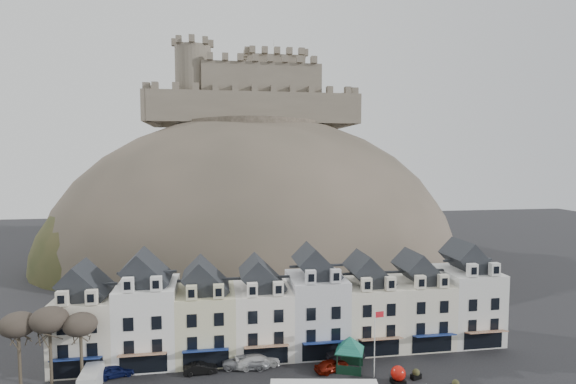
% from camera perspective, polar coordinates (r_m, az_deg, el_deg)
% --- Properties ---
extents(townhouse_terrace, '(54.40, 9.35, 11.80)m').
position_cam_1_polar(townhouse_terrace, '(57.66, 0.35, -14.50)').
color(townhouse_terrace, silver).
rests_on(townhouse_terrace, ground).
extents(castle_hill, '(100.00, 76.00, 68.00)m').
position_cam_1_polar(castle_hill, '(109.90, -3.61, -8.16)').
color(castle_hill, '#3B372D').
rests_on(castle_hill, ground).
extents(castle, '(50.20, 22.20, 22.00)m').
position_cam_1_polar(castle, '(115.31, -4.42, 12.47)').
color(castle, '#63594B').
rests_on(castle, ground).
extents(tree_left_far, '(3.61, 3.61, 8.24)m').
position_cam_1_polar(tree_left_far, '(55.15, -31.09, -14.29)').
color(tree_left_far, '#332B20').
rests_on(tree_left_far, ground).
extents(tree_left_mid, '(3.78, 3.78, 8.64)m').
position_cam_1_polar(tree_left_mid, '(54.01, -28.06, -14.18)').
color(tree_left_mid, '#332B20').
rests_on(tree_left_mid, ground).
extents(tree_left_near, '(3.43, 3.43, 7.84)m').
position_cam_1_polar(tree_left_near, '(53.35, -24.88, -15.08)').
color(tree_left_near, '#332B20').
rests_on(tree_left_near, ground).
extents(bus_shelter, '(5.70, 5.70, 3.91)m').
position_cam_1_polar(bus_shelter, '(53.79, 7.86, -18.56)').
color(bus_shelter, black).
rests_on(bus_shelter, ground).
extents(red_buoy, '(1.58, 1.58, 1.95)m').
position_cam_1_polar(red_buoy, '(52.64, 13.81, -21.62)').
color(red_buoy, black).
rests_on(red_buoy, ground).
extents(flagpole, '(1.09, 0.20, 7.54)m').
position_cam_1_polar(flagpole, '(52.19, 11.04, -17.83)').
color(flagpole, silver).
rests_on(flagpole, ground).
extents(white_van, '(1.99, 4.32, 1.94)m').
position_cam_1_polar(white_van, '(54.50, -23.72, -20.96)').
color(white_van, silver).
rests_on(white_van, ground).
extents(planter_west, '(1.26, 0.89, 1.14)m').
position_cam_1_polar(planter_west, '(54.28, 15.94, -21.35)').
color(planter_west, black).
rests_on(planter_west, ground).
extents(car_navy, '(4.34, 2.67, 1.38)m').
position_cam_1_polar(car_navy, '(56.17, -21.08, -20.40)').
color(car_navy, '#0C133E').
rests_on(car_navy, ground).
extents(car_black, '(3.78, 1.51, 1.22)m').
position_cam_1_polar(car_black, '(54.41, -11.05, -21.12)').
color(car_black, black).
rests_on(car_black, ground).
extents(car_silver, '(5.72, 3.29, 1.53)m').
position_cam_1_polar(car_silver, '(55.06, -5.24, -20.56)').
color(car_silver, '#98999F').
rests_on(car_silver, ground).
extents(car_white, '(5.66, 3.05, 1.56)m').
position_cam_1_polar(car_white, '(55.16, -3.92, -20.49)').
color(car_white, silver).
rests_on(car_white, ground).
extents(car_maroon, '(4.30, 2.78, 1.36)m').
position_cam_1_polar(car_maroon, '(54.23, 5.59, -21.06)').
color(car_maroon, '#5E0E05').
rests_on(car_maroon, ground).
extents(car_charcoal, '(4.85, 2.37, 1.53)m').
position_cam_1_polar(car_charcoal, '(56.93, 7.23, -19.70)').
color(car_charcoal, black).
rests_on(car_charcoal, ground).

